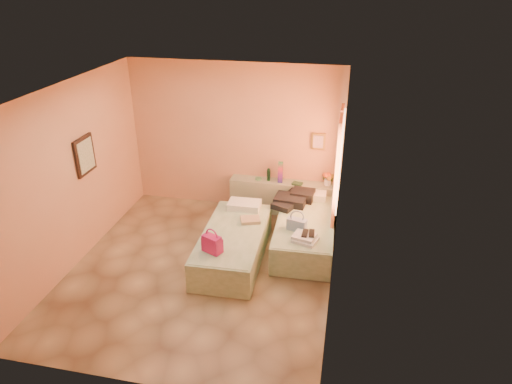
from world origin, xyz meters
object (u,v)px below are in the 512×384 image
Objects in this scene: towel_stack at (305,238)px; green_book at (297,184)px; flower_vase at (328,178)px; headboard_ledge at (284,197)px; bed_left at (233,245)px; bed_right at (305,231)px; magenta_handbag at (212,244)px; blue_handbag at (297,225)px; water_bottle at (269,175)px.

green_book is at bearing 101.42° from towel_stack.
flower_vase is 1.81m from towel_stack.
flower_vase is at bearing 83.39° from towel_stack.
bed_left is (-0.56, -1.70, -0.08)m from headboard_ledge.
magenta_handbag is (-1.24, -1.26, 0.39)m from bed_right.
bed_left is 2.27m from flower_vase.
bed_left is at bearing 177.41° from towel_stack.
bed_right is 6.48× the size of blue_handbag.
bed_left is 6.88× the size of magenta_handbag.
water_bottle reaches higher than bed_right.
green_book is (0.81, 1.63, 0.42)m from bed_left.
water_bottle is 0.81× the size of flower_vase.
green_book is at bearing 90.94° from magenta_handbag.
towel_stack is (0.59, -1.75, 0.23)m from headboard_ledge.
magenta_handbag is (-1.51, -2.34, -0.16)m from flower_vase.
water_bottle is 2.34m from magenta_handbag.
magenta_handbag reaches higher than bed_right.
water_bottle is 1.29× the size of green_book.
bed_right is 0.54m from blue_handbag.
magenta_handbag is 0.83× the size of towel_stack.
bed_left is at bearing -103.63° from green_book.
bed_left is 1.27m from bed_right.
water_bottle reaches higher than headboard_ledge.
magenta_handbag is (-0.15, -0.61, 0.39)m from bed_left.
magenta_handbag reaches higher than blue_handbag.
magenta_handbag reaches higher than bed_left.
flower_vase is 0.94× the size of blue_handbag.
flower_vase reaches higher than headboard_ledge.
bed_right is 1.81m from magenta_handbag.
flower_vase is at bearing 22.57° from green_book.
blue_handbag is at bearing -106.49° from bed_right.
headboard_ledge is 0.93m from flower_vase.
towel_stack is (0.89, -1.74, -0.22)m from water_bottle.
headboard_ledge is 1.18m from bed_right.
flower_vase is (0.80, 0.03, 0.47)m from headboard_ledge.
flower_vase reaches higher than blue_handbag.
magenta_handbag reaches higher than towel_stack.
green_book reaches higher than headboard_ledge.
bed_left and bed_right have the same top height.
water_bottle is 1.97m from towel_stack.
headboard_ledge is at bearing 115.02° from bed_right.
green_book is 0.57m from flower_vase.
headboard_ledge is 8.70× the size of water_bottle.
blue_handbag is at bearing -70.25° from green_book.
bed_right is 8.49× the size of water_bottle.
water_bottle is at bearing 117.13° from towel_stack.
headboard_ledge reaches higher than bed_right.
blue_handbag reaches higher than green_book.
green_book is at bearing -170.30° from flower_vase.
blue_handbag is at bearing -63.44° from water_bottle.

